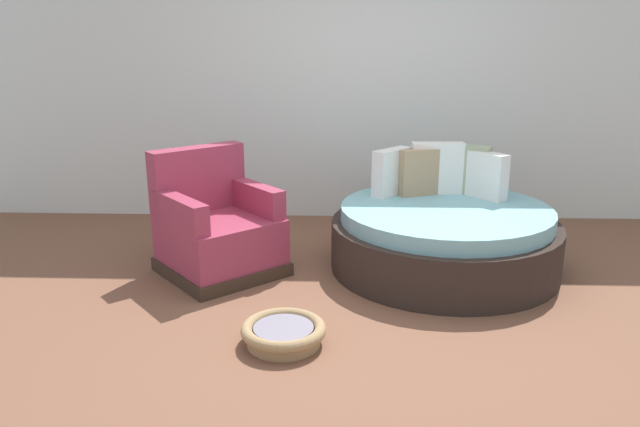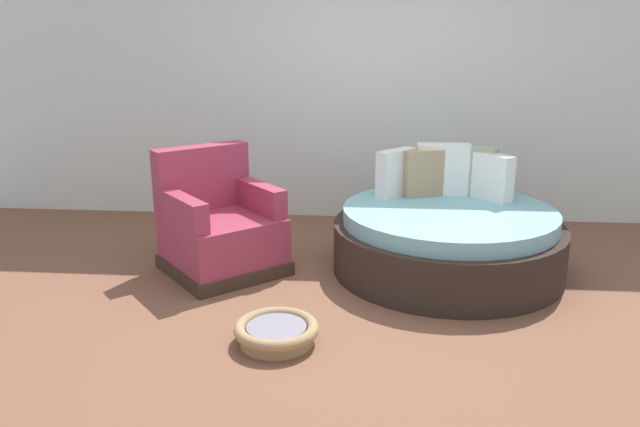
{
  "view_description": "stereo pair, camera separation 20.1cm",
  "coord_description": "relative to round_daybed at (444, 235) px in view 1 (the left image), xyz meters",
  "views": [
    {
      "loc": [
        -0.13,
        -3.76,
        1.79
      ],
      "look_at": [
        -0.28,
        0.43,
        0.55
      ],
      "focal_mm": 34.49,
      "sensor_mm": 36.0,
      "label": 1
    },
    {
      "loc": [
        0.07,
        -3.74,
        1.79
      ],
      "look_at": [
        -0.28,
        0.43,
        0.55
      ],
      "focal_mm": 34.49,
      "sensor_mm": 36.0,
      "label": 2
    }
  ],
  "objects": [
    {
      "name": "ground_plane",
      "position": [
        -0.68,
        -0.83,
        -0.28
      ],
      "size": [
        8.0,
        8.0,
        0.02
      ],
      "primitive_type": "cube",
      "color": "brown"
    },
    {
      "name": "back_wall",
      "position": [
        -0.68,
        1.44,
        1.25
      ],
      "size": [
        8.0,
        0.12,
        3.05
      ],
      "primitive_type": "cube",
      "color": "silver",
      "rests_on": "ground_plane"
    },
    {
      "name": "round_daybed",
      "position": [
        0.0,
        0.0,
        0.0
      ],
      "size": [
        1.76,
        1.76,
        0.92
      ],
      "color": "#2D231E",
      "rests_on": "ground_plane"
    },
    {
      "name": "red_armchair",
      "position": [
        -1.76,
        -0.14,
        0.06
      ],
      "size": [
        1.13,
        1.13,
        0.94
      ],
      "color": "#38281E",
      "rests_on": "ground_plane"
    },
    {
      "name": "pet_basket",
      "position": [
        -1.14,
        -1.29,
        -0.2
      ],
      "size": [
        0.51,
        0.51,
        0.13
      ],
      "color": "#9E7F56",
      "rests_on": "ground_plane"
    }
  ]
}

